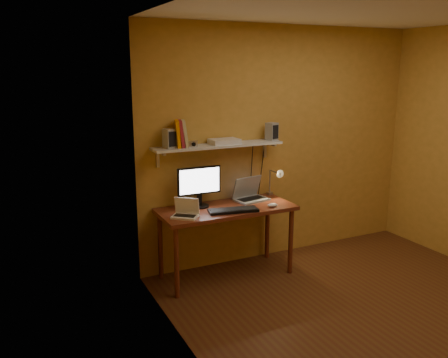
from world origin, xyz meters
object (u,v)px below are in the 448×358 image
laptop (249,194)px  wall_shelf (218,146)px  netbook (186,212)px  speaker_left (169,139)px  monitor (199,184)px  mouse (273,205)px  speaker_right (272,131)px  desk (226,215)px  keyboard (233,210)px  desk_lamp (275,179)px  router (224,141)px  shelf_camera (192,144)px

laptop → wall_shelf: bearing=162.0°
netbook → speaker_left: bearing=137.3°
wall_shelf → monitor: wall_shelf is taller
mouse → speaker_right: bearing=76.0°
desk → keyboard: keyboard is taller
wall_shelf → netbook: (-0.49, -0.30, -0.56)m
desk → mouse: (0.43, -0.19, 0.11)m
desk → laptop: bearing=23.3°
desk → netbook: bearing=-167.4°
speaker_right → desk_lamp: bearing=-89.9°
router → speaker_right: bearing=-0.4°
monitor → laptop: size_ratio=1.20×
router → keyboard: bearing=-101.8°
desk → monitor: bearing=148.8°
monitor → netbook: (-0.25, -0.25, -0.18)m
mouse → speaker_left: (-0.96, 0.39, 0.70)m
netbook → router: (0.56, 0.30, 0.60)m
desk → speaker_left: (-0.53, 0.19, 0.80)m
monitor → mouse: (0.67, -0.34, -0.22)m
desk → monitor: monitor is taller
wall_shelf → shelf_camera: size_ratio=12.20×
wall_shelf → mouse: wall_shelf is taller
wall_shelf → router: bearing=1.7°
desk_lamp → keyboard: bearing=-156.6°
netbook → mouse: bearing=34.5°
router → monitor: bearing=-170.5°
wall_shelf → laptop: bearing=-7.1°
keyboard → speaker_right: bearing=40.4°
wall_shelf → speaker_right: size_ratio=7.38×
laptop → speaker_left: 1.09m
monitor → router: 0.52m
mouse → speaker_right: size_ratio=0.57×
mouse → desk: bearing=170.2°
speaker_left → router: speaker_left is taller
monitor → router: size_ratio=1.53×
monitor → router: (0.31, 0.05, 0.42)m
desk → speaker_right: bearing=16.7°
monitor → shelf_camera: size_ratio=4.03×
desk_lamp → wall_shelf: bearing=174.1°
desk_lamp → laptop: bearing=175.5°
laptop → desk: bearing=-167.6°
speaker_right → laptop: bearing=171.2°
desk → wall_shelf: (0.00, 0.19, 0.69)m
speaker_left → wall_shelf: bearing=-15.0°
monitor → router: bearing=10.7°
netbook → shelf_camera: bearing=93.6°
monitor → netbook: 0.40m
netbook → speaker_right: 1.34m
mouse → desk_lamp: desk_lamp is taller
wall_shelf → desk_lamp: 0.77m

